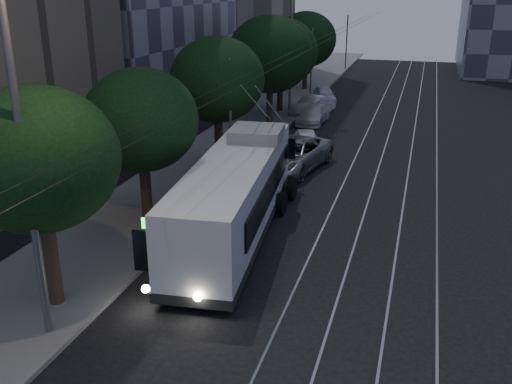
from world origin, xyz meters
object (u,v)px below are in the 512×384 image
object	(u,v)px
car_white_b	(313,114)
streetlamp_near	(31,103)
car_white_a	(307,141)
car_white_d	(324,94)
pickup_silver	(292,155)
car_white_c	(312,105)
streetlamp_far	(297,41)
trolleybus	(236,194)

from	to	relation	value
car_white_b	streetlamp_near	bearing A→B (deg)	-90.66
car_white_a	car_white_b	xyz separation A→B (m)	(-0.99, 7.10, 0.02)
car_white_d	car_white_b	bearing A→B (deg)	-107.22
streetlamp_near	pickup_silver	bearing A→B (deg)	80.92
car_white_c	car_white_d	bearing A→B (deg)	114.19
car_white_c	car_white_d	world-z (taller)	car_white_c
car_white_c	streetlamp_near	distance (m)	30.87
car_white_a	streetlamp_far	size ratio (longest dim) A/B	0.39
car_white_c	car_white_d	xyz separation A→B (m)	(0.00, 5.07, -0.06)
car_white_b	streetlamp_near	xyz separation A→B (m)	(-1.68, -27.60, 6.02)
streetlamp_far	streetlamp_near	bearing A→B (deg)	-90.17
trolleybus	streetlamp_far	size ratio (longest dim) A/B	1.36
car_white_b	streetlamp_near	distance (m)	28.29
car_white_c	streetlamp_far	size ratio (longest dim) A/B	0.46
car_white_c	streetlamp_far	xyz separation A→B (m)	(-0.99, -1.55, 4.81)
pickup_silver	streetlamp_far	xyz separation A→B (m)	(-2.59, 12.00, 4.67)
car_white_b	car_white_c	distance (m)	2.74
car_white_b	streetlamp_near	world-z (taller)	streetlamp_near
car_white_c	pickup_silver	bearing A→B (deg)	-59.08
streetlamp_far	car_white_a	bearing A→B (deg)	-72.53
trolleybus	streetlamp_near	world-z (taller)	streetlamp_near
pickup_silver	car_white_b	world-z (taller)	pickup_silver
pickup_silver	streetlamp_near	world-z (taller)	streetlamp_near
car_white_b	streetlamp_far	distance (m)	5.25
trolleybus	car_white_b	world-z (taller)	trolleybus
car_white_a	streetlamp_far	distance (m)	9.91
streetlamp_near	streetlamp_far	distance (m)	28.74
trolleybus	car_white_d	size ratio (longest dim) A/B	3.35
trolleybus	streetlamp_far	xyz separation A→B (m)	(-2.39, 20.66, 3.82)
car_white_d	streetlamp_far	world-z (taller)	streetlamp_far
pickup_silver	trolleybus	bearing A→B (deg)	-79.50
car_white_d	pickup_silver	bearing A→B (deg)	-106.80
car_white_c	streetlamp_far	distance (m)	5.15
pickup_silver	car_white_a	bearing A→B (deg)	101.83
car_white_a	car_white_b	bearing A→B (deg)	82.96
car_white_a	streetlamp_far	bearing A→B (deg)	92.46
streetlamp_far	car_white_b	bearing A→B (deg)	-35.08
car_white_b	car_white_d	xyz separation A→B (m)	(-0.61, 7.74, -0.00)
car_white_b	car_white_d	world-z (taller)	car_white_b
trolleybus	pickup_silver	xyz separation A→B (m)	(0.20, 8.66, -0.86)
pickup_silver	car_white_d	bearing A→B (deg)	106.74
pickup_silver	car_white_b	xyz separation A→B (m)	(-0.99, 10.88, -0.20)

